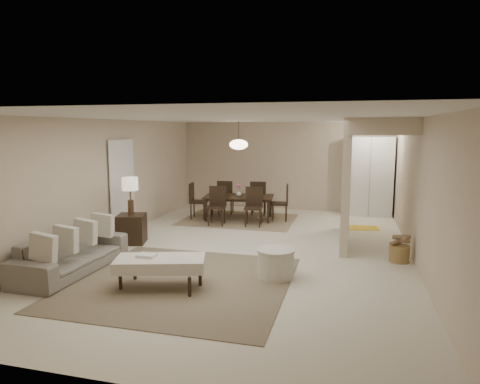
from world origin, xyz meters
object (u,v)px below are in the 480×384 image
(pantry_cabinet, at_px, (369,176))
(wicker_basket, at_px, (399,254))
(sofa, at_px, (72,253))
(side_table, at_px, (132,229))
(round_pouf, at_px, (276,264))
(dining_table, at_px, (239,208))
(ottoman_bench, at_px, (160,264))

(pantry_cabinet, xyz_separation_m, wicker_basket, (0.40, -4.15, -0.90))
(wicker_basket, bearing_deg, pantry_cabinet, 95.51)
(pantry_cabinet, height_order, sofa, pantry_cabinet)
(sofa, relative_size, wicker_basket, 6.11)
(pantry_cabinet, height_order, side_table, pantry_cabinet)
(round_pouf, height_order, dining_table, dining_table)
(round_pouf, height_order, wicker_basket, round_pouf)
(ottoman_bench, height_order, side_table, side_table)
(side_table, distance_m, dining_table, 3.13)
(ottoman_bench, bearing_deg, sofa, 153.41)
(pantry_cabinet, xyz_separation_m, side_table, (-4.75, -4.21, -0.76))
(wicker_basket, xyz_separation_m, dining_table, (-3.62, 2.67, 0.16))
(side_table, bearing_deg, pantry_cabinet, 41.52)
(ottoman_bench, bearing_deg, pantry_cabinet, 47.47)
(ottoman_bench, bearing_deg, wicker_basket, 15.78)
(sofa, relative_size, ottoman_bench, 1.51)
(sofa, height_order, side_table, sofa)
(side_table, relative_size, dining_table, 0.34)
(wicker_basket, distance_m, dining_table, 4.50)
(sofa, height_order, round_pouf, sofa)
(pantry_cabinet, relative_size, round_pouf, 3.59)
(ottoman_bench, xyz_separation_m, wicker_basket, (3.49, 2.22, -0.22))
(sofa, height_order, dining_table, sofa)
(pantry_cabinet, distance_m, round_pouf, 5.78)
(side_table, bearing_deg, round_pouf, -22.10)
(ottoman_bench, relative_size, round_pouf, 2.38)
(pantry_cabinet, bearing_deg, round_pouf, -105.74)
(sofa, height_order, ottoman_bench, sofa)
(side_table, relative_size, round_pouf, 1.00)
(round_pouf, bearing_deg, ottoman_bench, -150.81)
(side_table, distance_m, wicker_basket, 5.15)
(ottoman_bench, bearing_deg, dining_table, 74.88)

